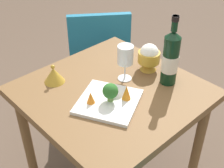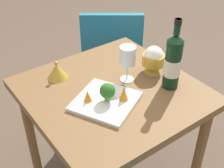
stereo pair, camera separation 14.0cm
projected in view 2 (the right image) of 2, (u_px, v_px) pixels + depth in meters
dining_table at (112, 107)px, 1.48m from camera, size 0.76×0.76×0.75m
chair_near_window at (112, 53)px, 2.13m from camera, size 0.56×0.56×0.85m
wine_bottle at (173, 62)px, 1.37m from camera, size 0.08×0.08×0.34m
wine_glass at (128, 57)px, 1.41m from camera, size 0.08×0.08×0.18m
rice_bowl at (154, 60)px, 1.50m from camera, size 0.11×0.11×0.14m
rice_bowl_lid at (57, 71)px, 1.48m from camera, size 0.10×0.10×0.09m
serving_plate at (106, 101)px, 1.34m from camera, size 0.34×0.34×0.02m
broccoli_floret at (107, 91)px, 1.30m from camera, size 0.07×0.07×0.09m
carrot_garnish_left at (88, 96)px, 1.31m from camera, size 0.04×0.04×0.05m
carrot_garnish_right at (124, 93)px, 1.31m from camera, size 0.04×0.04×0.07m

